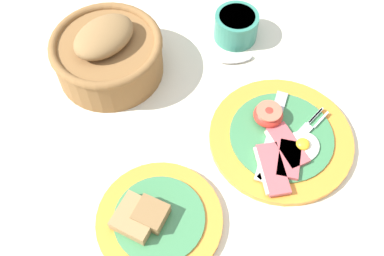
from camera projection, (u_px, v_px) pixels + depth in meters
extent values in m
plane|color=beige|center=(239.00, 163.00, 0.76)|extent=(3.00, 3.00, 0.00)
cylinder|color=orange|center=(282.00, 140.00, 0.78)|extent=(0.25, 0.25, 0.01)
cylinder|color=#3D7F4C|center=(283.00, 138.00, 0.77)|extent=(0.18, 0.18, 0.00)
cube|color=#BC5156|center=(289.00, 159.00, 0.74)|extent=(0.07, 0.08, 0.01)
cube|color=beige|center=(279.00, 157.00, 0.74)|extent=(0.05, 0.05, 0.01)
cube|color=#BC5156|center=(273.00, 169.00, 0.73)|extent=(0.07, 0.10, 0.01)
cube|color=beige|center=(263.00, 170.00, 0.73)|extent=(0.04, 0.08, 0.01)
cube|color=#BC5156|center=(288.00, 145.00, 0.76)|extent=(0.04, 0.09, 0.01)
cube|color=beige|center=(279.00, 149.00, 0.75)|extent=(0.02, 0.08, 0.01)
ellipsoid|color=red|center=(268.00, 115.00, 0.78)|extent=(0.05, 0.05, 0.03)
cylinder|color=#DB664C|center=(269.00, 111.00, 0.77)|extent=(0.04, 0.04, 0.00)
ellipsoid|color=white|center=(300.00, 147.00, 0.75)|extent=(0.07, 0.06, 0.01)
ellipsoid|color=yellow|center=(303.00, 144.00, 0.75)|extent=(0.02, 0.02, 0.01)
cube|color=silver|center=(279.00, 158.00, 0.74)|extent=(0.11, 0.04, 0.00)
cube|color=silver|center=(305.00, 130.00, 0.77)|extent=(0.03, 0.02, 0.00)
cube|color=silver|center=(321.00, 120.00, 0.78)|extent=(0.04, 0.02, 0.00)
cube|color=silver|center=(317.00, 117.00, 0.79)|extent=(0.04, 0.02, 0.00)
cube|color=silver|center=(313.00, 115.00, 0.79)|extent=(0.04, 0.02, 0.00)
cube|color=silver|center=(265.00, 152.00, 0.75)|extent=(0.09, 0.08, 0.00)
cube|color=#9EA0A5|center=(278.00, 109.00, 0.80)|extent=(0.07, 0.07, 0.00)
cylinder|color=orange|center=(160.00, 220.00, 0.70)|extent=(0.20, 0.20, 0.01)
cylinder|color=#3D7F4C|center=(159.00, 218.00, 0.69)|extent=(0.14, 0.14, 0.00)
cube|color=#9E7A4C|center=(136.00, 217.00, 0.68)|extent=(0.08, 0.08, 0.02)
cube|color=olive|center=(151.00, 214.00, 0.68)|extent=(0.06, 0.06, 0.02)
cylinder|color=#337F6B|center=(236.00, 26.00, 0.89)|extent=(0.09, 0.09, 0.06)
cylinder|color=white|center=(237.00, 17.00, 0.87)|extent=(0.07, 0.07, 0.01)
cylinder|color=brown|center=(109.00, 58.00, 0.83)|extent=(0.20, 0.20, 0.07)
torus|color=brown|center=(106.00, 44.00, 0.80)|extent=(0.21, 0.21, 0.02)
ellipsoid|color=olive|center=(104.00, 37.00, 0.79)|extent=(0.14, 0.12, 0.04)
cube|color=silver|center=(286.00, 54.00, 0.88)|extent=(0.10, 0.05, 0.01)
ellipsoid|color=silver|center=(235.00, 58.00, 0.88)|extent=(0.07, 0.05, 0.01)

